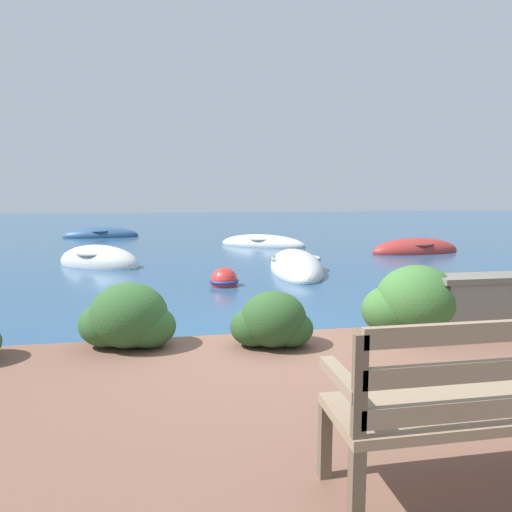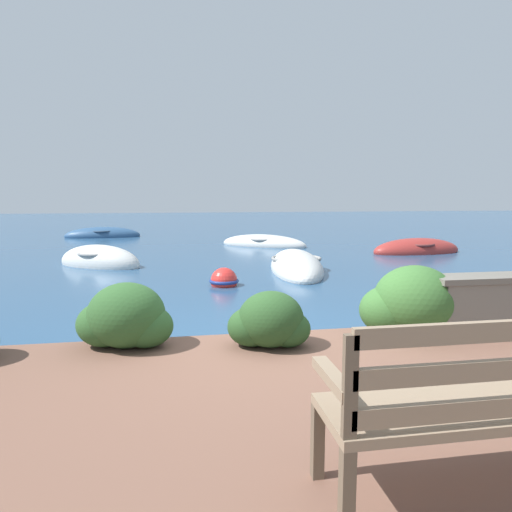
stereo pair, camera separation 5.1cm
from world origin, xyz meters
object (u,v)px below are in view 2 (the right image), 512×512
object	(u,v)px
rowboat_mid	(100,263)
rowboat_distant	(103,236)
mooring_buoy	(224,281)
park_bench	(473,401)
rowboat_nearest	(296,268)
rowboat_outer	(263,244)
rowboat_far	(417,251)

from	to	relation	value
rowboat_mid	rowboat_distant	size ratio (longest dim) A/B	0.82
rowboat_mid	mooring_buoy	size ratio (longest dim) A/B	4.39
park_bench	rowboat_nearest	xyz separation A→B (m)	(1.21, 7.97, -0.64)
rowboat_nearest	park_bench	bearing A→B (deg)	179.51
rowboat_mid	rowboat_outer	world-z (taller)	rowboat_mid
rowboat_distant	mooring_buoy	size ratio (longest dim) A/B	5.35
rowboat_far	rowboat_outer	bearing A→B (deg)	141.90
rowboat_far	rowboat_outer	world-z (taller)	rowboat_far
rowboat_distant	park_bench	bearing A→B (deg)	101.04
mooring_buoy	rowboat_mid	bearing A→B (deg)	132.76
rowboat_far	mooring_buoy	xyz separation A→B (m)	(-6.05, -3.92, 0.02)
rowboat_outer	rowboat_distant	xyz separation A→B (m)	(-5.81, 4.23, 0.00)
rowboat_mid	rowboat_far	xyz separation A→B (m)	(8.75, 1.00, -0.01)
rowboat_nearest	rowboat_outer	distance (m)	5.03
rowboat_nearest	rowboat_outer	world-z (taller)	rowboat_nearest
rowboat_mid	rowboat_outer	size ratio (longest dim) A/B	0.81
rowboat_mid	rowboat_distant	world-z (taller)	rowboat_mid
rowboat_far	rowboat_distant	size ratio (longest dim) A/B	0.96
rowboat_outer	mooring_buoy	xyz separation A→B (m)	(-1.96, -6.49, 0.03)
park_bench	rowboat_far	world-z (taller)	park_bench
park_bench	mooring_buoy	distance (m)	6.55
park_bench	rowboat_mid	size ratio (longest dim) A/B	0.59
park_bench	rowboat_nearest	size ratio (longest dim) A/B	0.41
rowboat_far	rowboat_distant	world-z (taller)	rowboat_far
park_bench	rowboat_outer	xyz separation A→B (m)	(1.40, 12.99, -0.65)
rowboat_outer	mooring_buoy	size ratio (longest dim) A/B	5.42
rowboat_nearest	mooring_buoy	xyz separation A→B (m)	(-1.77, -1.47, 0.02)
rowboat_nearest	mooring_buoy	size ratio (longest dim) A/B	6.32
park_bench	rowboat_mid	world-z (taller)	park_bench
park_bench	rowboat_outer	size ratio (longest dim) A/B	0.48
rowboat_far	rowboat_outer	xyz separation A→B (m)	(-4.09, 2.56, -0.01)
park_bench	rowboat_mid	bearing A→B (deg)	106.23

